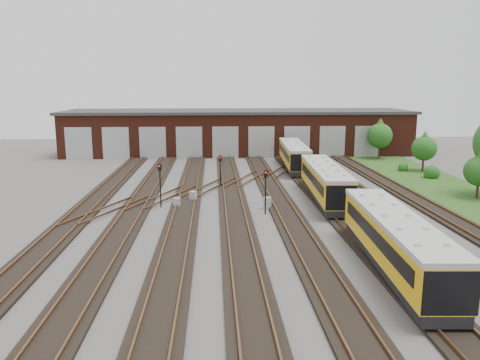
{
  "coord_description": "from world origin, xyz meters",
  "views": [
    {
      "loc": [
        -3.59,
        -30.53,
        9.81
      ],
      "look_at": [
        -1.41,
        8.4,
        2.0
      ],
      "focal_mm": 35.0,
      "sensor_mm": 36.0,
      "label": 1
    }
  ],
  "objects": [
    {
      "name": "relay_cabinet_1",
      "position": [
        -5.46,
        9.16,
        0.45
      ],
      "size": [
        0.68,
        0.63,
        0.9
      ],
      "primitive_type": "cube",
      "rotation": [
        0.0,
        0.0,
        -0.43
      ],
      "color": "#A6A7AB",
      "rests_on": "ground"
    },
    {
      "name": "ground",
      "position": [
        0.0,
        0.0,
        0.0
      ],
      "size": [
        120.0,
        120.0,
        0.0
      ],
      "primitive_type": "plane",
      "color": "#43403E",
      "rests_on": "ground"
    },
    {
      "name": "relay_cabinet_0",
      "position": [
        -6.69,
        7.03,
        0.43
      ],
      "size": [
        0.61,
        0.55,
        0.85
      ],
      "primitive_type": "cube",
      "rotation": [
        0.0,
        0.0,
        -0.27
      ],
      "color": "#A6A7AB",
      "rests_on": "ground"
    },
    {
      "name": "relay_cabinet_4",
      "position": [
        7.85,
        14.03,
        0.5
      ],
      "size": [
        0.66,
        0.57,
        1.0
      ],
      "primitive_type": "cube",
      "rotation": [
        0.0,
        0.0,
        -0.12
      ],
      "color": "#A6A7AB",
      "rests_on": "ground"
    },
    {
      "name": "signal_mast_0",
      "position": [
        -8.01,
        7.16,
        2.32
      ],
      "size": [
        0.31,
        0.29,
        3.65
      ],
      "rotation": [
        0.0,
        0.0,
        -0.31
      ],
      "color": "black",
      "rests_on": "ground"
    },
    {
      "name": "grass_verge",
      "position": [
        19.0,
        10.0,
        0.03
      ],
      "size": [
        8.0,
        55.0,
        0.05
      ],
      "primitive_type": "cube",
      "color": "#244617",
      "rests_on": "ground"
    },
    {
      "name": "relay_cabinet_3",
      "position": [
        7.21,
        21.4,
        0.57
      ],
      "size": [
        0.77,
        0.68,
        1.13
      ],
      "primitive_type": "cube",
      "rotation": [
        0.0,
        0.0,
        -0.18
      ],
      "color": "#A6A7AB",
      "rests_on": "ground"
    },
    {
      "name": "relay_cabinet_2",
      "position": [
        0.71,
        6.27,
        0.48
      ],
      "size": [
        0.72,
        0.66,
        0.97
      ],
      "primitive_type": "cube",
      "rotation": [
        0.0,
        0.0,
        -0.37
      ],
      "color": "#A6A7AB",
      "rests_on": "ground"
    },
    {
      "name": "track_network",
      "position": [
        -0.17,
        0.59,
        0.11
      ],
      "size": [
        30.4,
        70.0,
        0.33
      ],
      "color": "black",
      "rests_on": "ground"
    },
    {
      "name": "maintenance_shed",
      "position": [
        -0.01,
        39.97,
        3.2
      ],
      "size": [
        51.0,
        12.5,
        6.35
      ],
      "color": "#511F14",
      "rests_on": "ground"
    },
    {
      "name": "tree_0",
      "position": [
        19.11,
        32.19,
        3.62
      ],
      "size": [
        3.4,
        3.4,
        5.63
      ],
      "color": "#302215",
      "rests_on": "ground"
    },
    {
      "name": "signal_mast_3",
      "position": [
        0.37,
        4.69,
        2.24
      ],
      "size": [
        0.29,
        0.27,
        3.5
      ],
      "rotation": [
        0.0,
        0.0,
        -0.03
      ],
      "color": "black",
      "rests_on": "ground"
    },
    {
      "name": "bush_2",
      "position": [
        20.07,
        18.24,
        0.84
      ],
      "size": [
        1.67,
        1.67,
        1.67
      ],
      "primitive_type": "sphere",
      "color": "#1F4B15",
      "rests_on": "ground"
    },
    {
      "name": "tree_1",
      "position": [
        20.93,
        22.37,
        3.06
      ],
      "size": [
        2.87,
        2.87,
        4.76
      ],
      "color": "#302215",
      "rests_on": "ground"
    },
    {
      "name": "tree_3",
      "position": [
        19.75,
        8.74,
        2.81
      ],
      "size": [
        2.65,
        2.65,
        4.38
      ],
      "color": "#302215",
      "rests_on": "ground"
    },
    {
      "name": "signal_mast_2",
      "position": [
        5.54,
        12.34,
        1.73
      ],
      "size": [
        0.22,
        0.21,
        2.7
      ],
      "rotation": [
        0.0,
        0.0,
        0.05
      ],
      "color": "black",
      "rests_on": "ground"
    },
    {
      "name": "bush_1",
      "position": [
        18.67,
        22.59,
        0.58
      ],
      "size": [
        1.16,
        1.16,
        1.16
      ],
      "primitive_type": "sphere",
      "color": "#1F4B15",
      "rests_on": "ground"
    },
    {
      "name": "metro_train",
      "position": [
        6.0,
        8.73,
        1.75
      ],
      "size": [
        3.16,
        45.54,
        2.77
      ],
      "rotation": [
        0.0,
        0.0,
        -0.06
      ],
      "color": "black",
      "rests_on": "ground"
    },
    {
      "name": "signal_mast_1",
      "position": [
        -3.0,
        14.61,
        2.08
      ],
      "size": [
        0.32,
        0.3,
        3.21
      ],
      "rotation": [
        0.0,
        0.0,
        0.24
      ],
      "color": "black",
      "rests_on": "ground"
    }
  ]
}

